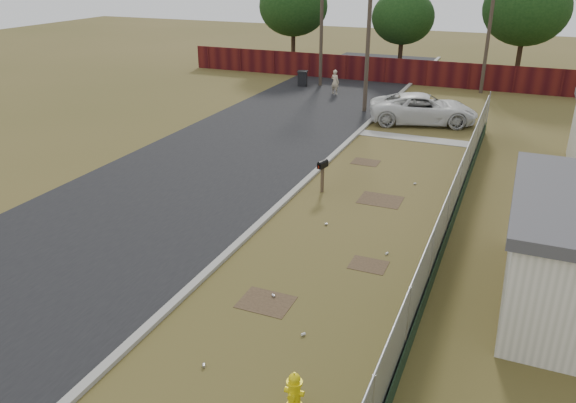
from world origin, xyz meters
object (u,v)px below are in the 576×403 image
at_px(mailbox, 323,167).
at_px(trash_bin, 303,78).
at_px(pedestrian, 335,82).
at_px(pickup_truck, 423,109).
at_px(fire_hydrant, 294,392).

distance_m(mailbox, trash_bin, 20.23).
bearing_deg(pedestrian, pickup_truck, 159.75).
relative_size(fire_hydrant, pickup_truck, 0.16).
bearing_deg(fire_hydrant, mailbox, 106.88).
xyz_separation_m(fire_hydrant, pedestrian, (-8.51, 28.06, 0.39)).
height_order(fire_hydrant, pickup_truck, pickup_truck).
distance_m(mailbox, pickup_truck, 11.89).
distance_m(fire_hydrant, mailbox, 11.71).
relative_size(pickup_truck, trash_bin, 5.46).
height_order(mailbox, trash_bin, mailbox).
height_order(fire_hydrant, pedestrian, pedestrian).
bearing_deg(trash_bin, pedestrian, -28.77).
bearing_deg(fire_hydrant, trash_bin, 111.18).
height_order(pickup_truck, pedestrian, pedestrian).
height_order(pickup_truck, trash_bin, pickup_truck).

